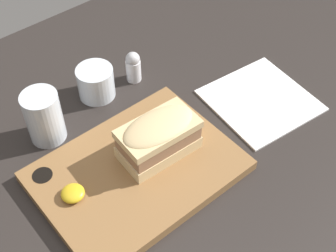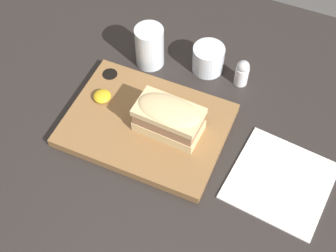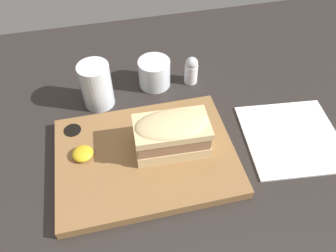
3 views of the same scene
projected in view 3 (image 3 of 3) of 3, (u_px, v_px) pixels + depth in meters
The scene contains 8 objects.
dining_table at pixel (150, 157), 65.04cm from camera, with size 149.71×100.00×2.00cm.
serving_board at pixel (145, 156), 62.74cm from camera, with size 33.64×24.85×2.10cm.
sandwich at pixel (172, 133), 59.81cm from camera, with size 14.02×8.17×7.65cm.
mustard_dollop at pixel (83, 154), 60.94cm from camera, with size 3.90×3.90×1.56cm.
water_glass at pixel (97, 88), 70.48cm from camera, with size 6.68×6.68×10.28cm.
wine_glass at pixel (154, 74), 75.80cm from camera, with size 7.37×7.37×6.51cm.
napkin at pixel (292, 137), 66.93cm from camera, with size 20.95×20.93×0.40cm.
salt_shaker at pixel (191, 70), 76.00cm from camera, with size 3.11×3.11×6.86cm.
Camera 3 is at (-5.10, -37.89, 54.10)cm, focal length 35.00 mm.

